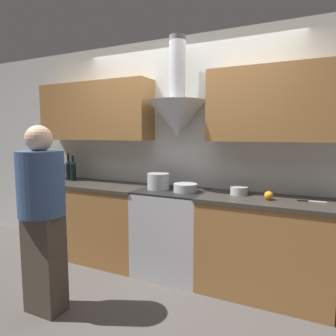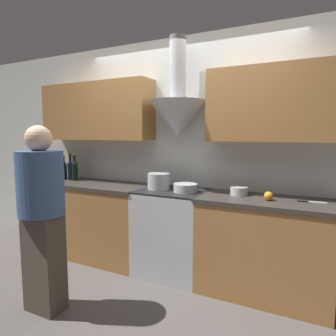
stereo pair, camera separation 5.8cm
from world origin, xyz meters
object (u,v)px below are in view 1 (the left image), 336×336
Objects in this scene: wine_bottle_3 at (69,169)px; wine_bottle_4 at (73,170)px; stove_range at (172,232)px; mixing_bowl at (185,188)px; wine_bottle_0 at (51,169)px; wine_bottle_1 at (57,168)px; saucepan at (239,191)px; orange_fruit at (269,196)px; person_foreground_left at (42,212)px; stock_pot at (158,181)px; wine_bottle_2 at (62,170)px.

wine_bottle_3 is 1.00× the size of wine_bottle_4.
mixing_bowl is at bearing -7.92° from stove_range.
wine_bottle_0 is 0.93× the size of wine_bottle_1.
saucepan is at bearing 0.24° from wine_bottle_3.
orange_fruit and saucepan have the same top height.
wine_bottle_0 is 0.20× the size of person_foreground_left.
wine_bottle_4 is at bearing 122.85° from person_foreground_left.
stock_pot reaches higher than orange_fruit.
orange_fruit is at bearing -22.92° from saucepan.
saucepan is at bearing 0.48° from wine_bottle_2.
wine_bottle_4 reaches higher than stock_pot.
wine_bottle_3 reaches higher than stove_range.
stove_range is 0.53m from mixing_bowl.
saucepan is (-0.30, 0.13, -0.00)m from orange_fruit.
person_foreground_left reaches higher than wine_bottle_3.
wine_bottle_1 reaches higher than mixing_bowl.
wine_bottle_1 is (0.09, 0.02, 0.01)m from wine_bottle_0.
stock_pot is 1.16m from orange_fruit.
mixing_bowl is (0.33, -0.02, -0.04)m from stock_pot.
wine_bottle_1 is (-1.73, 0.08, 0.60)m from stove_range.
wine_bottle_3 reaches higher than mixing_bowl.
wine_bottle_1 is at bearing 169.67° from wine_bottle_2.
wine_bottle_1 reaches higher than stock_pot.
wine_bottle_0 is 0.92× the size of wine_bottle_3.
wine_bottle_2 is at bearing 177.69° from orange_fruit.
saucepan is (2.23, 0.01, -0.10)m from wine_bottle_3.
stove_range is 1.37m from person_foreground_left.
wine_bottle_2 is 0.19m from wine_bottle_4.
wine_bottle_1 reaches higher than wine_bottle_0.
wine_bottle_4 reaches higher than wine_bottle_2.
person_foreground_left is (1.06, -1.20, -0.20)m from wine_bottle_1.
wine_bottle_1 is 1.61m from person_foreground_left.
person_foreground_left is (-0.84, -1.10, -0.10)m from mixing_bowl.
stove_range is 2.85× the size of wine_bottle_0.
wine_bottle_2 is 0.93× the size of wine_bottle_3.
person_foreground_left is at bearing -50.98° from wine_bottle_2.
saucepan is (2.14, 0.02, -0.10)m from wine_bottle_4.
stove_range is 3.72× the size of mixing_bowl.
wine_bottle_1 is 0.22× the size of person_foreground_left.
wine_bottle_0 reaches higher than orange_fruit.
mixing_bowl is (1.80, -0.08, -0.09)m from wine_bottle_2.
wine_bottle_4 is (0.19, -0.00, 0.01)m from wine_bottle_2.
orange_fruit is 0.32m from saucepan.
wine_bottle_1 reaches higher than stove_range.
person_foreground_left is (-0.68, -1.12, 0.40)m from stove_range.
wine_bottle_1 is 0.21m from wine_bottle_3.
wine_bottle_0 is 2.83m from orange_fruit.
person_foreground_left reaches higher than stove_range.
wine_bottle_4 is at bearing 177.79° from stove_range.
stove_range is at bearing 172.08° from mixing_bowl.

